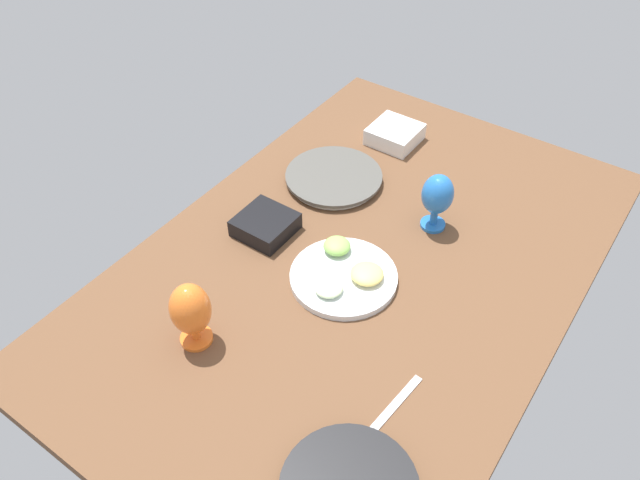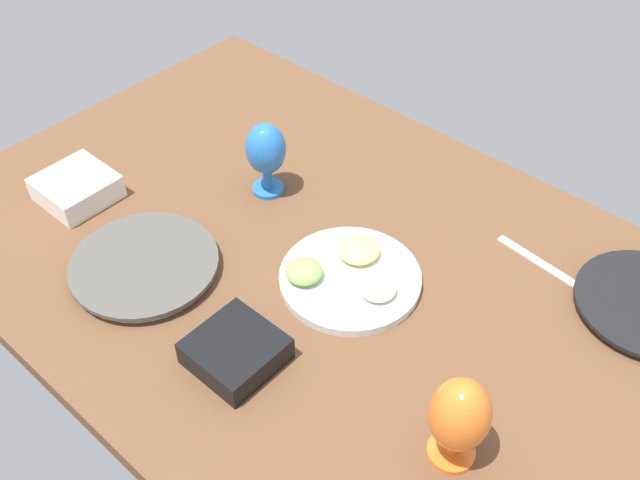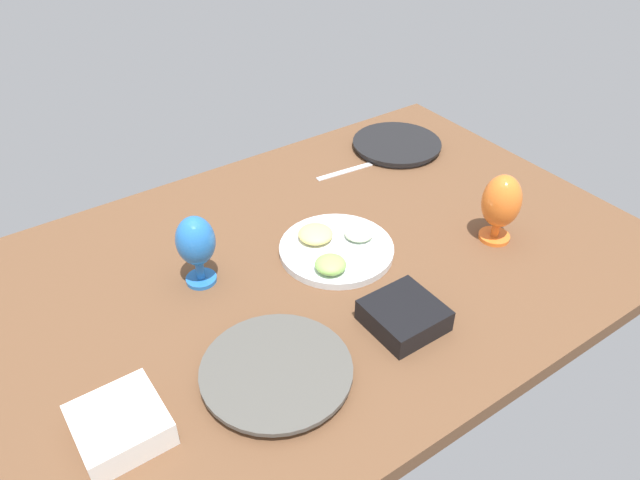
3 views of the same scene
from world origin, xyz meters
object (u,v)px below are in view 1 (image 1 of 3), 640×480
object	(u,v)px
hurricane_glass_orange	(191,311)
square_bowl_black	(265,224)
fruit_platter	(344,274)
hurricane_glass_blue	(437,196)
square_bowl_white	(395,133)
dinner_plate_left	(334,178)

from	to	relation	value
hurricane_glass_orange	square_bowl_black	distance (cm)	39.97
fruit_platter	hurricane_glass_blue	size ratio (longest dim) A/B	1.59
square_bowl_white	dinner_plate_left	bearing A→B (deg)	-8.67
fruit_platter	hurricane_glass_orange	world-z (taller)	hurricane_glass_orange
fruit_platter	square_bowl_black	xyz separation A→B (cm)	(-2.34, -27.08, 1.26)
hurricane_glass_blue	square_bowl_black	distance (cm)	46.68
dinner_plate_left	fruit_platter	world-z (taller)	fruit_platter
dinner_plate_left	square_bowl_black	size ratio (longest dim) A/B	2.01
dinner_plate_left	square_bowl_white	size ratio (longest dim) A/B	1.96
dinner_plate_left	hurricane_glass_blue	distance (cm)	34.67
square_bowl_white	square_bowl_black	bearing A→B (deg)	-7.21
hurricane_glass_blue	square_bowl_white	size ratio (longest dim) A/B	1.17
square_bowl_black	dinner_plate_left	bearing A→B (deg)	174.23
fruit_platter	square_bowl_black	world-z (taller)	same
dinner_plate_left	fruit_platter	size ratio (longest dim) A/B	1.06
dinner_plate_left	square_bowl_white	bearing A→B (deg)	171.33
square_bowl_black	hurricane_glass_blue	bearing A→B (deg)	127.88
hurricane_glass_orange	square_bowl_white	size ratio (longest dim) A/B	1.20
hurricane_glass_orange	hurricane_glass_blue	xyz separation A→B (cm)	(-66.26, 26.48, 0.26)
hurricane_glass_blue	square_bowl_white	world-z (taller)	hurricane_glass_blue
dinner_plate_left	fruit_platter	bearing A→B (deg)	37.75
square_bowl_black	square_bowl_white	world-z (taller)	square_bowl_white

